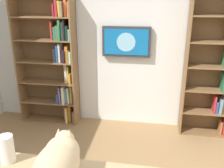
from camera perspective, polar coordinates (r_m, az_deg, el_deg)
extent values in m
cube|color=silver|center=(3.80, 3.45, 10.07)|extent=(4.52, 0.06, 2.70)
cube|color=brown|center=(3.69, 16.49, 4.08)|extent=(0.02, 0.28, 2.08)
cube|color=brown|center=(3.88, 21.67, 4.23)|extent=(0.76, 0.01, 2.08)
cube|color=brown|center=(4.13, 20.25, -10.17)|extent=(0.71, 0.27, 0.02)
cube|color=brown|center=(3.98, 20.82, -5.84)|extent=(0.71, 0.27, 0.02)
cube|color=brown|center=(3.85, 21.42, -1.21)|extent=(0.71, 0.27, 0.02)
cube|color=brown|center=(3.75, 22.06, 3.71)|extent=(0.71, 0.27, 0.02)
cube|color=brown|center=(3.68, 22.73, 8.84)|extent=(0.71, 0.27, 0.02)
cube|color=brown|center=(3.65, 23.45, 14.13)|extent=(0.71, 0.27, 0.02)
cube|color=#B62F2B|center=(4.13, 24.04, -8.96)|extent=(0.03, 0.19, 0.20)
cube|color=#A46B38|center=(4.11, 23.53, -9.06)|extent=(0.03, 0.13, 0.19)
cube|color=olive|center=(3.97, 24.02, -4.11)|extent=(0.03, 0.15, 0.26)
cube|color=#6A8DA9|center=(3.97, 23.37, -4.34)|extent=(0.04, 0.23, 0.22)
cube|color=#374F93|center=(3.96, 22.75, -4.70)|extent=(0.03, 0.18, 0.17)
cube|color=red|center=(3.93, 22.37, -4.14)|extent=(0.03, 0.16, 0.26)
cube|color=#2E7248|center=(3.83, 24.05, 0.53)|extent=(0.02, 0.22, 0.26)
cube|color=#377A4A|center=(3.76, 24.32, 5.12)|extent=(0.02, 0.15, 0.19)
cube|color=brown|center=(3.85, -8.57, 4.87)|extent=(0.02, 0.28, 2.03)
cube|color=brown|center=(4.21, -20.47, 5.12)|extent=(0.02, 0.28, 2.03)
cube|color=brown|center=(4.12, -14.05, 5.50)|extent=(0.93, 0.01, 2.03)
cube|color=brown|center=(4.35, -13.66, -7.86)|extent=(0.89, 0.27, 0.02)
cube|color=brown|center=(4.22, -14.01, -3.81)|extent=(0.89, 0.27, 0.02)
cube|color=brown|center=(4.10, -14.39, 0.50)|extent=(0.89, 0.27, 0.02)
cube|color=brown|center=(4.01, -14.79, 5.03)|extent=(0.89, 0.27, 0.02)
cube|color=brown|center=(3.94, -15.20, 9.74)|extent=(0.89, 0.27, 0.02)
cube|color=brown|center=(3.90, -15.65, 14.58)|extent=(0.89, 0.27, 0.02)
cube|color=#9B7444|center=(4.17, -8.45, -7.12)|extent=(0.04, 0.19, 0.19)
cube|color=#232920|center=(4.19, -8.90, -7.10)|extent=(0.04, 0.15, 0.19)
cube|color=orange|center=(4.17, -9.49, -6.51)|extent=(0.03, 0.12, 0.28)
cube|color=#E0C448|center=(4.18, -9.99, -6.58)|extent=(0.03, 0.23, 0.26)
cube|color=#794D91|center=(4.20, -10.40, -6.54)|extent=(0.03, 0.15, 0.26)
cube|color=#38499D|center=(4.03, -8.62, -2.46)|extent=(0.03, 0.13, 0.25)
cube|color=gold|center=(4.03, -9.17, -2.27)|extent=(0.03, 0.13, 0.28)
cube|color=beige|center=(4.03, -9.71, -2.34)|extent=(0.03, 0.18, 0.27)
cube|color=#5C91AD|center=(4.06, -10.11, -2.44)|extent=(0.04, 0.14, 0.24)
cube|color=beige|center=(4.05, -10.77, -2.29)|extent=(0.04, 0.23, 0.27)
cube|color=#3B794E|center=(4.06, -11.12, -2.03)|extent=(0.02, 0.15, 0.30)
cube|color=#855886|center=(4.08, -11.53, -2.25)|extent=(0.04, 0.21, 0.26)
cube|color=#24498E|center=(4.11, -11.93, -2.87)|extent=(0.04, 0.23, 0.16)
cube|color=#447C45|center=(3.92, -8.84, 2.02)|extent=(0.02, 0.13, 0.24)
cube|color=orange|center=(3.92, -9.37, 1.39)|extent=(0.03, 0.16, 0.16)
cube|color=gold|center=(3.93, -9.79, 2.25)|extent=(0.02, 0.14, 0.27)
cube|color=beige|center=(3.94, -10.33, 2.45)|extent=(0.04, 0.13, 0.29)
cube|color=beige|center=(3.82, -9.20, 6.21)|extent=(0.02, 0.22, 0.17)
cube|color=#42813C|center=(3.82, -9.62, 6.37)|extent=(0.02, 0.17, 0.19)
cube|color=orange|center=(3.83, -10.14, 6.82)|extent=(0.04, 0.15, 0.25)
cube|color=#26162B|center=(3.86, -10.59, 6.48)|extent=(0.03, 0.23, 0.20)
cube|color=#9D6E43|center=(3.88, -11.04, 6.34)|extent=(0.02, 0.14, 0.18)
cube|color=beige|center=(3.87, -11.62, 7.07)|extent=(0.03, 0.19, 0.28)
cube|color=#234C95|center=(3.89, -12.11, 6.89)|extent=(0.03, 0.20, 0.25)
cube|color=black|center=(3.91, -12.62, 6.61)|extent=(0.03, 0.20, 0.21)
cube|color=#5F94AA|center=(3.78, -9.36, 11.18)|extent=(0.02, 0.23, 0.16)
cube|color=black|center=(3.78, -9.97, 11.49)|extent=(0.04, 0.19, 0.21)
cube|color=black|center=(3.79, -10.55, 12.18)|extent=(0.02, 0.23, 0.30)
cube|color=#619FAF|center=(3.79, -11.13, 11.84)|extent=(0.03, 0.12, 0.26)
cube|color=#35773E|center=(3.81, -11.57, 12.07)|extent=(0.04, 0.24, 0.29)
cube|color=#3D7251|center=(3.82, -12.19, 11.45)|extent=(0.04, 0.17, 0.21)
cube|color=#3A6E53|center=(3.86, -12.78, 11.33)|extent=(0.04, 0.17, 0.19)
cube|color=#AE2D26|center=(3.86, -13.35, 11.88)|extent=(0.03, 0.18, 0.27)
cube|color=orange|center=(3.75, -9.66, 16.56)|extent=(0.03, 0.18, 0.20)
cube|color=orange|center=(3.74, -10.42, 16.94)|extent=(0.04, 0.14, 0.26)
cube|color=#926E4C|center=(3.75, -11.12, 16.55)|extent=(0.04, 0.24, 0.21)
cube|color=gold|center=(3.77, -11.82, 16.54)|extent=(0.04, 0.13, 0.22)
cube|color=#B52A2E|center=(3.79, -12.51, 16.82)|extent=(0.04, 0.13, 0.26)
cube|color=#B02738|center=(3.82, -12.93, 16.18)|extent=(0.02, 0.18, 0.17)
cube|color=#333338|center=(3.72, 3.32, 9.64)|extent=(0.71, 0.06, 0.45)
cube|color=#146BB2|center=(3.69, 3.26, 9.55)|extent=(0.64, 0.01, 0.38)
cylinder|color=#8CCCEA|center=(3.68, 3.25, 9.54)|extent=(0.27, 0.00, 0.27)
ellipsoid|color=#D1B284|center=(1.75, -12.63, -18.33)|extent=(0.28, 0.50, 0.31)
ellipsoid|color=#D1B284|center=(1.81, -11.38, -15.26)|extent=(0.24, 0.27, 0.23)
sphere|color=#D1B284|center=(1.82, -10.82, -12.56)|extent=(0.14, 0.14, 0.14)
cone|color=#D1B284|center=(1.78, -9.72, -11.26)|extent=(0.06, 0.06, 0.08)
cone|color=#D1B284|center=(1.81, -12.13, -10.96)|extent=(0.06, 0.06, 0.08)
cone|color=beige|center=(1.78, -9.77, -11.49)|extent=(0.04, 0.04, 0.06)
cone|color=beige|center=(1.80, -12.18, -11.19)|extent=(0.04, 0.04, 0.06)
cylinder|color=white|center=(2.12, -22.94, -13.56)|extent=(0.11, 0.11, 0.22)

